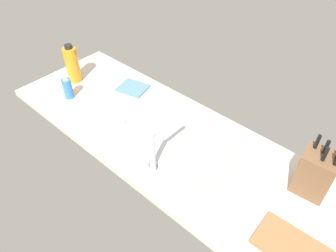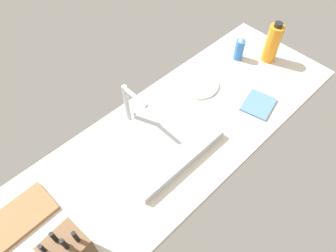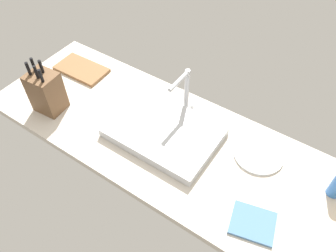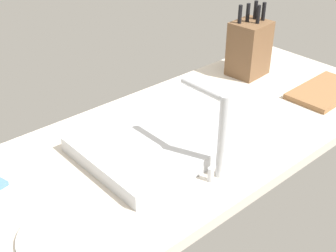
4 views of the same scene
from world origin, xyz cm
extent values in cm
cube|color=beige|center=(0.00, 0.00, 1.75)|extent=(189.36, 62.96, 3.50)
cube|color=#B7BABF|center=(-7.51, 0.69, 5.69)|extent=(48.25, 34.26, 4.38)
cylinder|color=#B7BABF|center=(-8.58, 21.15, 15.25)|extent=(2.40, 2.40, 23.50)
cylinder|color=#B7BABF|center=(-8.58, 13.94, 26.00)|extent=(2.00, 14.42, 2.00)
cylinder|color=#B7BABF|center=(-5.08, 21.15, 5.50)|extent=(1.60, 1.60, 4.00)
cube|color=brown|center=(-63.53, -15.70, 13.71)|extent=(14.43, 12.87, 20.43)
cylinder|color=black|center=(-67.61, -17.67, 27.22)|extent=(1.51, 1.51, 6.58)
cylinder|color=black|center=(-68.20, -14.40, 27.22)|extent=(1.51, 1.51, 6.58)
cylinder|color=black|center=(-62.86, -17.31, 27.22)|extent=(1.51, 1.51, 6.58)
cylinder|color=black|center=(-63.99, -13.48, 27.22)|extent=(1.51, 1.51, 6.58)
cylinder|color=black|center=(-59.20, -17.88, 27.22)|extent=(1.51, 1.51, 6.58)
cube|color=brown|center=(-71.30, 13.48, 4.40)|extent=(28.70, 16.69, 1.80)
cylinder|color=white|center=(33.09, 14.33, 4.10)|extent=(21.71, 21.71, 1.20)
camera|label=1|loc=(-74.04, 84.34, 113.16)|focal=33.96mm
camera|label=2|loc=(-60.19, -58.97, 122.38)|focal=33.38mm
camera|label=3|loc=(48.60, -79.29, 120.61)|focal=35.55mm
camera|label=4|loc=(63.37, 82.10, 75.32)|focal=47.57mm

